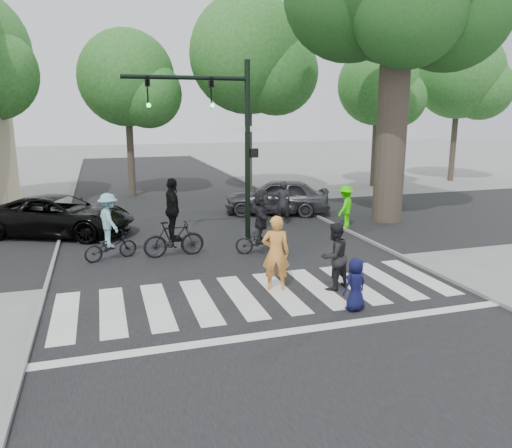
# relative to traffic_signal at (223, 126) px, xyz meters

# --- Properties ---
(ground) EXTENTS (120.00, 120.00, 0.00)m
(ground) POSITION_rel_traffic_signal_xyz_m (-0.35, -6.20, -3.90)
(ground) COLOR gray
(ground) RESTS_ON ground
(road_stem) EXTENTS (10.00, 70.00, 0.01)m
(road_stem) POSITION_rel_traffic_signal_xyz_m (-0.35, -1.20, -3.90)
(road_stem) COLOR black
(road_stem) RESTS_ON ground
(road_cross) EXTENTS (70.00, 10.00, 0.01)m
(road_cross) POSITION_rel_traffic_signal_xyz_m (-0.35, 1.80, -3.89)
(road_cross) COLOR black
(road_cross) RESTS_ON ground
(curb_left) EXTENTS (0.10, 70.00, 0.10)m
(curb_left) POSITION_rel_traffic_signal_xyz_m (-5.40, -1.20, -3.85)
(curb_left) COLOR gray
(curb_left) RESTS_ON ground
(curb_right) EXTENTS (0.10, 70.00, 0.10)m
(curb_right) POSITION_rel_traffic_signal_xyz_m (4.70, -1.20, -3.85)
(curb_right) COLOR gray
(curb_right) RESTS_ON ground
(crosswalk) EXTENTS (10.00, 3.85, 0.01)m
(crosswalk) POSITION_rel_traffic_signal_xyz_m (-0.35, -5.54, -3.89)
(crosswalk) COLOR silver
(crosswalk) RESTS_ON ground
(traffic_signal) EXTENTS (4.45, 0.29, 6.00)m
(traffic_signal) POSITION_rel_traffic_signal_xyz_m (0.00, 0.00, 0.00)
(traffic_signal) COLOR black
(traffic_signal) RESTS_ON ground
(bg_tree_2) EXTENTS (5.04, 4.80, 8.40)m
(bg_tree_2) POSITION_rel_traffic_signal_xyz_m (-2.11, 10.42, 1.88)
(bg_tree_2) COLOR brown
(bg_tree_2) RESTS_ON ground
(bg_tree_3) EXTENTS (6.30, 6.00, 10.20)m
(bg_tree_3) POSITION_rel_traffic_signal_xyz_m (3.95, 9.07, 3.04)
(bg_tree_3) COLOR brown
(bg_tree_3) RESTS_ON ground
(bg_tree_4) EXTENTS (4.83, 4.60, 8.15)m
(bg_tree_4) POSITION_rel_traffic_signal_xyz_m (11.88, 9.93, 1.73)
(bg_tree_4) COLOR brown
(bg_tree_4) RESTS_ON ground
(bg_tree_5) EXTENTS (5.67, 5.40, 9.30)m
(bg_tree_5) POSITION_rel_traffic_signal_xyz_m (17.92, 10.50, 2.46)
(bg_tree_5) COLOR brown
(bg_tree_5) RESTS_ON ground
(pedestrian_woman) EXTENTS (0.80, 0.64, 1.89)m
(pedestrian_woman) POSITION_rel_traffic_signal_xyz_m (0.11, -4.94, -2.96)
(pedestrian_woman) COLOR gold
(pedestrian_woman) RESTS_ON ground
(pedestrian_child) EXTENTS (0.67, 0.53, 1.21)m
(pedestrian_child) POSITION_rel_traffic_signal_xyz_m (1.35, -6.76, -3.29)
(pedestrian_child) COLOR #0F1138
(pedestrian_child) RESTS_ON ground
(pedestrian_adult) EXTENTS (1.00, 0.89, 1.71)m
(pedestrian_adult) POSITION_rel_traffic_signal_xyz_m (1.50, -5.37, -3.05)
(pedestrian_adult) COLOR black
(pedestrian_adult) RESTS_ON ground
(cyclist_left) EXTENTS (1.69, 1.18, 2.03)m
(cyclist_left) POSITION_rel_traffic_signal_xyz_m (-3.76, -1.08, -3.02)
(cyclist_left) COLOR black
(cyclist_left) RESTS_ON ground
(cyclist_mid) EXTENTS (1.88, 1.14, 2.43)m
(cyclist_mid) POSITION_rel_traffic_signal_xyz_m (-1.90, -1.29, -2.90)
(cyclist_mid) COLOR black
(cyclist_mid) RESTS_ON ground
(cyclist_right) EXTENTS (1.70, 1.57, 2.04)m
(cyclist_right) POSITION_rel_traffic_signal_xyz_m (0.73, -1.89, -2.99)
(cyclist_right) COLOR black
(cyclist_right) RESTS_ON ground
(car_suv) EXTENTS (5.73, 4.33, 1.45)m
(car_suv) POSITION_rel_traffic_signal_xyz_m (-5.40, 2.63, -3.18)
(car_suv) COLOR black
(car_suv) RESTS_ON ground
(car_grey) EXTENTS (4.86, 3.33, 1.54)m
(car_grey) POSITION_rel_traffic_signal_xyz_m (3.33, 3.94, -3.13)
(car_grey) COLOR #37373C
(car_grey) RESTS_ON ground
(bystander_hivis) EXTENTS (1.20, 1.16, 1.65)m
(bystander_hivis) POSITION_rel_traffic_signal_xyz_m (4.90, 0.62, -3.08)
(bystander_hivis) COLOR #33F402
(bystander_hivis) RESTS_ON ground
(bystander_dark) EXTENTS (0.73, 0.63, 1.70)m
(bystander_dark) POSITION_rel_traffic_signal_xyz_m (2.93, 2.12, -3.05)
(bystander_dark) COLOR black
(bystander_dark) RESTS_ON ground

